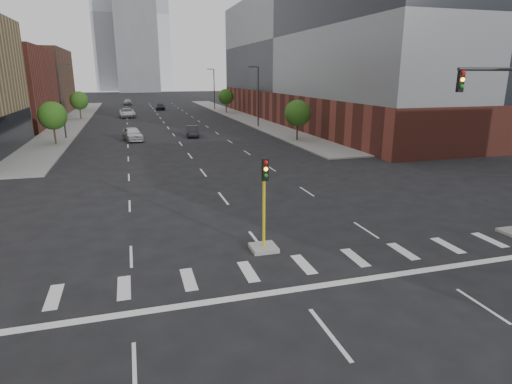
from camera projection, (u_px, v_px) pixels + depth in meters
name	position (u px, v px, depth m)	size (l,w,h in m)	color
ground	(361.00, 374.00, 11.79)	(400.00, 400.00, 0.00)	black
sidewalk_left_far	(75.00, 120.00, 76.11)	(5.00, 92.00, 0.15)	gray
sidewalk_right_far	(238.00, 115.00, 84.27)	(5.00, 92.00, 0.15)	gray
building_left_far_b	(15.00, 81.00, 87.64)	(20.00, 24.00, 13.00)	brown
building_right_main	(340.00, 55.00, 72.35)	(24.00, 70.00, 22.00)	brown
tower_left	(116.00, 15.00, 203.67)	(22.00, 22.00, 70.00)	#B2B7BC
tower_right	(150.00, 16.00, 244.21)	(20.00, 20.00, 80.00)	#B2B7BC
tower_mid	(136.00, 41.00, 190.82)	(18.00, 18.00, 44.00)	slate
median_traffic_signal	(264.00, 231.00, 19.82)	(1.20, 1.20, 4.40)	#999993
streetlight_right_a	(258.00, 94.00, 64.95)	(1.60, 0.22, 9.07)	#2D2D30
streetlight_right_b	(214.00, 87.00, 97.31)	(1.60, 0.22, 9.07)	#2D2D30
streetlight_left	(62.00, 99.00, 53.03)	(1.60, 0.22, 9.07)	#2D2D30
tree_left_near	(52.00, 116.00, 48.68)	(3.20, 3.20, 4.85)	#382619
tree_left_far	(79.00, 100.00, 76.42)	(3.20, 3.20, 4.85)	#382619
tree_right_near	(298.00, 113.00, 51.67)	(3.20, 3.20, 4.85)	#382619
tree_right_far	(226.00, 97.00, 88.65)	(3.20, 3.20, 4.85)	#382619
car_near_left	(132.00, 134.00, 52.79)	(2.00, 4.96, 1.69)	silver
car_mid_right	(193.00, 131.00, 56.17)	(1.49, 4.27, 1.41)	black
car_far_left	(127.00, 113.00, 81.21)	(2.77, 6.01, 1.67)	white
car_deep_right	(161.00, 107.00, 97.97)	(1.95, 4.79, 1.39)	black
car_distant	(128.00, 102.00, 113.33)	(1.95, 4.86, 1.65)	#A6A6AB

